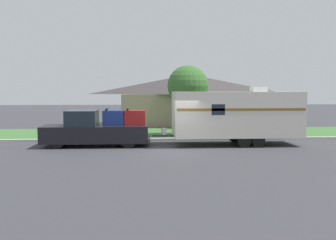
% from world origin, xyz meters
% --- Properties ---
extents(ground_plane, '(120.00, 120.00, 0.00)m').
position_xyz_m(ground_plane, '(0.00, 0.00, 0.00)').
color(ground_plane, '#38383D').
extents(curb_strip, '(80.00, 0.30, 0.14)m').
position_xyz_m(curb_strip, '(0.00, 3.75, 0.07)').
color(curb_strip, '#ADADA8').
rests_on(curb_strip, ground_plane).
extents(lawn_strip, '(80.00, 7.00, 0.03)m').
position_xyz_m(lawn_strip, '(0.00, 7.40, 0.01)').
color(lawn_strip, '#3D6B33').
rests_on(lawn_strip, ground_plane).
extents(house_across_street, '(12.93, 7.45, 4.45)m').
position_xyz_m(house_across_street, '(2.62, 15.03, 2.31)').
color(house_across_street, gray).
rests_on(house_across_street, ground_plane).
extents(pickup_truck, '(5.75, 2.05, 2.05)m').
position_xyz_m(pickup_truck, '(-4.14, 1.74, 0.90)').
color(pickup_truck, black).
rests_on(pickup_truck, ground_plane).
extents(travel_trailer, '(8.13, 2.51, 3.22)m').
position_xyz_m(travel_trailer, '(3.53, 1.74, 1.71)').
color(travel_trailer, black).
rests_on(travel_trailer, ground_plane).
extents(mailbox, '(0.48, 0.20, 1.32)m').
position_xyz_m(mailbox, '(7.55, 4.43, 1.02)').
color(mailbox, brown).
rests_on(mailbox, ground_plane).
extents(tree_in_yard, '(2.71, 2.71, 4.67)m').
position_xyz_m(tree_in_yard, '(1.36, 6.08, 3.30)').
color(tree_in_yard, brown).
rests_on(tree_in_yard, ground_plane).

